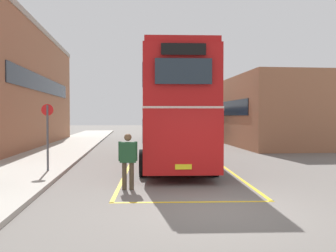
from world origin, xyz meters
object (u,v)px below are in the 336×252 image
(bus_stop_sign, at_px, (48,130))
(double_decker_bus, at_px, (174,109))
(pedestrian_boarding, at_px, (128,157))
(single_deck_bus, at_px, (182,122))

(bus_stop_sign, bearing_deg, double_decker_bus, 23.82)
(double_decker_bus, relative_size, pedestrian_boarding, 6.27)
(double_decker_bus, distance_m, bus_stop_sign, 5.62)
(double_decker_bus, distance_m, single_deck_bus, 17.82)
(pedestrian_boarding, bearing_deg, single_deck_bus, 78.04)
(double_decker_bus, bearing_deg, single_deck_bus, 80.81)
(single_deck_bus, bearing_deg, bus_stop_sign, -111.80)
(single_deck_bus, distance_m, pedestrian_boarding, 23.55)
(double_decker_bus, relative_size, single_deck_bus, 1.08)
(double_decker_bus, relative_size, bus_stop_sign, 4.19)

